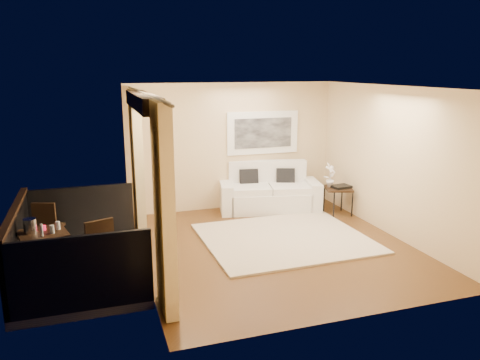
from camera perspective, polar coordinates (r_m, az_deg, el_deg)
floor at (r=8.15m, az=4.30°, el=-8.08°), size 5.00×5.00×0.00m
room_shell at (r=7.06m, az=-11.77°, el=9.37°), size 5.00×6.40×5.00m
balcony at (r=7.56m, az=-19.90°, el=-9.24°), size 1.81×2.60×1.17m
curtains at (r=7.24m, az=-11.16°, el=-0.00°), size 0.16×4.80×2.64m
artwork at (r=10.22m, az=2.81°, el=5.77°), size 1.62×0.07×0.92m
rug at (r=8.49m, az=5.44°, el=-7.08°), size 2.89×2.53×0.04m
sofa at (r=10.14m, az=3.55°, el=-1.58°), size 2.26×1.33×1.02m
side_table at (r=9.91m, az=11.92°, el=-1.25°), size 0.67×0.67×0.58m
tray at (r=9.89m, az=12.21°, el=-0.79°), size 0.41×0.33×0.05m
orchid at (r=9.85m, az=10.93°, el=0.58°), size 0.32×0.28×0.51m
bistro_table at (r=7.22m, az=-22.87°, el=-6.53°), size 0.76×0.76×0.74m
balcony_chair_far at (r=8.33m, az=-22.46°, el=-4.92°), size 0.48×0.49×0.88m
balcony_chair_near at (r=6.84m, az=-16.37°, el=-8.06°), size 0.52×0.52×0.94m
ice_bucket at (r=7.23m, az=-24.22°, el=-5.09°), size 0.18×0.18×0.20m
candle at (r=7.27m, az=-22.79°, el=-5.40°), size 0.06×0.06×0.07m
vase at (r=7.00m, az=-23.03°, el=-5.66°), size 0.04×0.04×0.18m
glass_a at (r=7.08m, az=-21.93°, el=-5.59°), size 0.06×0.06×0.12m
glass_b at (r=7.22m, az=-21.31°, el=-5.18°), size 0.06×0.06×0.12m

